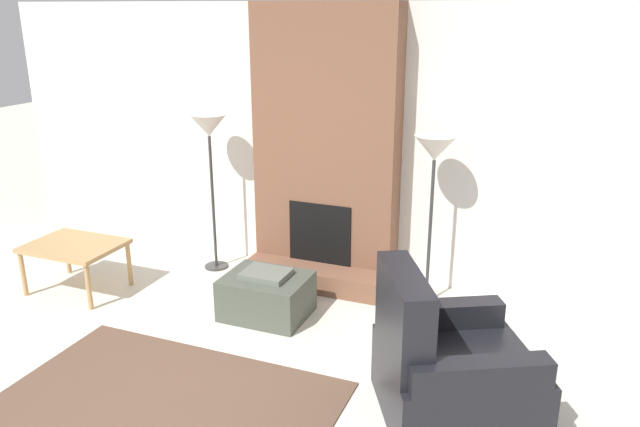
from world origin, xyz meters
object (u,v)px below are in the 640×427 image
at_px(ottoman, 267,295).
at_px(floor_lamp_right, 434,158).
at_px(floor_lamp_left, 209,134).
at_px(side_table, 75,249).
at_px(armchair, 445,374).

relative_size(ottoman, floor_lamp_right, 0.46).
xyz_separation_m(ottoman, floor_lamp_left, (-0.96, 0.75, 1.20)).
distance_m(ottoman, floor_lamp_left, 1.71).
bearing_deg(ottoman, floor_lamp_left, 141.79).
xyz_separation_m(side_table, floor_lamp_right, (3.11, 0.96, 0.93)).
distance_m(ottoman, armchair, 1.89).
relative_size(armchair, floor_lamp_left, 0.80).
relative_size(side_table, floor_lamp_left, 0.53).
height_order(armchair, floor_lamp_right, floor_lamp_right).
xyz_separation_m(floor_lamp_left, floor_lamp_right, (2.19, 0.00, -0.04)).
height_order(ottoman, armchair, armchair).
xyz_separation_m(ottoman, side_table, (-1.88, -0.21, 0.23)).
bearing_deg(floor_lamp_right, ottoman, -148.54).
relative_size(floor_lamp_left, floor_lamp_right, 1.03).
bearing_deg(side_table, floor_lamp_left, 46.18).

